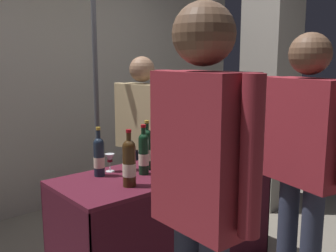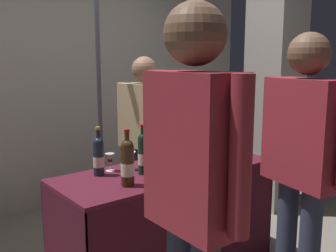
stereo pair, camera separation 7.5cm
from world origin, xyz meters
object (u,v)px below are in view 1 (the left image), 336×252
booth_signpost (96,78)px  flower_vase (177,155)px  wine_glass_near_vendor (110,159)px  taster_foreground_right (202,183)px  vendor_presenter (143,130)px  featured_wine_bottle (143,153)px  display_bottle_0 (206,135)px  wine_glass_mid (130,157)px  tasting_table (168,203)px  concrete_pillar (271,55)px  wine_glass_near_taster (190,151)px

booth_signpost → flower_vase: bearing=-90.4°
wine_glass_near_vendor → taster_foreground_right: taster_foreground_right is taller
vendor_presenter → featured_wine_bottle: bearing=-49.4°
flower_vase → booth_signpost: booth_signpost is taller
wine_glass_near_vendor → booth_signpost: size_ratio=0.05×
display_bottle_0 → wine_glass_mid: 0.74m
flower_vase → wine_glass_mid: bearing=137.8°
vendor_presenter → taster_foreground_right: size_ratio=0.89×
flower_vase → vendor_presenter: size_ratio=0.24×
tasting_table → taster_foreground_right: size_ratio=0.90×
concrete_pillar → wine_glass_mid: size_ratio=24.63×
display_bottle_0 → wine_glass_mid: display_bottle_0 is taller
wine_glass_near_vendor → taster_foreground_right: (-0.28, -1.15, 0.18)m
wine_glass_near_vendor → featured_wine_bottle: bearing=-54.2°
concrete_pillar → featured_wine_bottle: size_ratio=9.50×
concrete_pillar → vendor_presenter: size_ratio=2.02×
vendor_presenter → booth_signpost: bearing=-156.5°
display_bottle_0 → wine_glass_mid: (-0.74, -0.00, -0.06)m
concrete_pillar → booth_signpost: (-1.69, 0.62, -0.20)m
wine_glass_near_taster → booth_signpost: 1.13m
taster_foreground_right → booth_signpost: 2.08m
concrete_pillar → wine_glass_near_vendor: 2.19m
vendor_presenter → taster_foreground_right: bearing=-42.4°
concrete_pillar → flower_vase: size_ratio=8.42×
concrete_pillar → flower_vase: concrete_pillar is taller
wine_glass_mid → taster_foreground_right: size_ratio=0.07×
wine_glass_near_vendor → wine_glass_near_taster: (0.56, -0.20, 0.01)m
taster_foreground_right → booth_signpost: bearing=-16.9°
concrete_pillar → taster_foreground_right: concrete_pillar is taller
vendor_presenter → booth_signpost: 0.61m
featured_wine_bottle → wine_glass_near_vendor: bearing=125.8°
featured_wine_bottle → taster_foreground_right: taster_foreground_right is taller
wine_glass_near_vendor → vendor_presenter: size_ratio=0.08×
wine_glass_near_vendor → flower_vase: size_ratio=0.33×
display_bottle_0 → wine_glass_near_taster: (-0.31, -0.14, -0.05)m
wine_glass_near_vendor → tasting_table: bearing=-29.2°
wine_glass_near_taster → flower_vase: 0.21m
featured_wine_bottle → flower_vase: flower_vase is taller
booth_signpost → display_bottle_0: bearing=-60.0°
wine_glass_near_vendor → wine_glass_mid: bearing=-24.7°
vendor_presenter → booth_signpost: (-0.25, 0.34, 0.44)m
tasting_table → booth_signpost: 1.31m
wine_glass_mid → wine_glass_near_taster: 0.45m
display_bottle_0 → wine_glass_near_vendor: size_ratio=2.83×
display_bottle_0 → tasting_table: bearing=-164.9°
taster_foreground_right → tasting_table: bearing=-32.0°
wine_glass_near_taster → booth_signpost: bearing=100.6°
flower_vase → vendor_presenter: 0.78m
flower_vase → wine_glass_near_taster: bearing=20.9°
featured_wine_bottle → vendor_presenter: 0.81m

